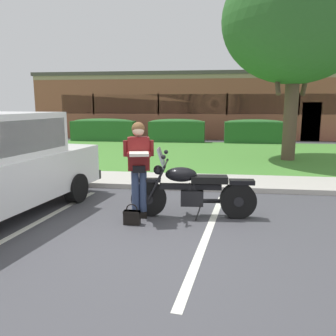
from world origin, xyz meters
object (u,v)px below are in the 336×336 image
at_px(hedge_center_left, 177,130).
at_px(brick_building, 224,105).
at_px(handbag, 132,216).
at_px(hedge_center_right, 254,131).
at_px(rider_person, 139,162).
at_px(hedge_left, 104,129).
at_px(shade_tree, 297,20).
at_px(motorcycle, 198,191).

bearing_deg(hedge_center_left, brick_building, 69.19).
distance_m(handbag, hedge_center_right, 12.91).
xyz_separation_m(rider_person, hedge_center_right, (3.33, 12.04, -0.36)).
distance_m(handbag, hedge_left, 13.26).
bearing_deg(hedge_left, hedge_center_right, 0.00).
relative_size(shade_tree, hedge_center_left, 2.37).
height_order(shade_tree, brick_building, shade_tree).
relative_size(hedge_center_left, hedge_center_right, 0.96).
distance_m(hedge_left, brick_building, 9.58).
bearing_deg(hedge_left, brick_building, 46.24).
relative_size(handbag, brick_building, 0.02).
relative_size(hedge_left, brick_building, 0.15).
distance_m(rider_person, brick_building, 19.02).
bearing_deg(handbag, motorcycle, 26.90).
xyz_separation_m(hedge_center_left, hedge_center_right, (3.96, 0.00, 0.00)).
height_order(motorcycle, hedge_left, motorcycle).
bearing_deg(brick_building, hedge_left, -133.76).
relative_size(shade_tree, brick_building, 0.30).
relative_size(motorcycle, hedge_left, 0.66).
bearing_deg(hedge_center_right, rider_person, -105.49).
bearing_deg(hedge_center_left, motorcycle, -82.04).
xyz_separation_m(shade_tree, hedge_center_left, (-4.55, 5.37, -4.09)).
relative_size(motorcycle, brick_building, 0.10).
bearing_deg(shade_tree, handbag, -119.24).
height_order(handbag, shade_tree, shade_tree).
xyz_separation_m(rider_person, hedge_center_left, (-0.63, 12.04, -0.36)).
bearing_deg(shade_tree, hedge_left, 147.73).
xyz_separation_m(motorcycle, hedge_left, (-5.63, 11.90, 0.16)).
relative_size(shade_tree, hedge_left, 2.02).
bearing_deg(hedge_center_right, motorcycle, -100.92).
height_order(motorcycle, rider_person, rider_person).
relative_size(hedge_center_right, brick_building, 0.13).
bearing_deg(hedge_left, handbag, -69.93).
bearing_deg(handbag, hedge_left, 110.07).
xyz_separation_m(rider_person, hedge_left, (-4.59, 12.04, -0.36)).
xyz_separation_m(hedge_left, brick_building, (6.57, 6.86, 1.26)).
height_order(handbag, hedge_left, hedge_left).
distance_m(handbag, brick_building, 19.49).
distance_m(motorcycle, hedge_center_right, 12.12).
xyz_separation_m(rider_person, shade_tree, (3.92, 6.66, 3.73)).
distance_m(motorcycle, hedge_left, 13.17).
bearing_deg(hedge_center_right, brick_building, 101.18).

